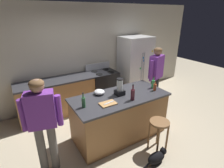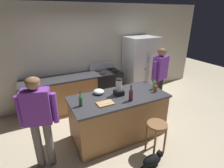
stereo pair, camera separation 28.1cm
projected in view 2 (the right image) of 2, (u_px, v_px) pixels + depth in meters
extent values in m
plane|color=beige|center=(118.00, 134.00, 3.80)|extent=(14.00, 14.00, 0.00)
cube|color=beige|center=(86.00, 55.00, 4.90)|extent=(8.00, 0.10, 2.70)
cube|color=#9E6B3D|center=(119.00, 117.00, 3.63)|extent=(1.87, 0.84, 0.88)
cube|color=#333338|center=(119.00, 97.00, 3.46)|extent=(1.93, 0.90, 0.04)
cube|color=#9E6B3D|center=(63.00, 95.00, 4.58)|extent=(2.00, 0.64, 0.88)
cube|color=#333338|center=(61.00, 79.00, 4.40)|extent=(2.00, 0.64, 0.04)
cube|color=silver|center=(140.00, 67.00, 5.35)|extent=(0.90, 0.70, 1.81)
cylinder|color=#B7BABF|center=(147.00, 68.00, 4.99)|extent=(0.02, 0.02, 0.82)
cylinder|color=#B7BABF|center=(149.00, 67.00, 5.02)|extent=(0.02, 0.02, 0.82)
cube|color=#268CD8|center=(148.00, 58.00, 4.92)|extent=(0.05, 0.01, 0.05)
cube|color=yellow|center=(158.00, 52.00, 5.01)|extent=(0.05, 0.01, 0.05)
cube|color=#268CD8|center=(149.00, 61.00, 4.97)|extent=(0.05, 0.01, 0.05)
cube|color=#3FB259|center=(145.00, 69.00, 5.01)|extent=(0.05, 0.01, 0.05)
cube|color=black|center=(107.00, 87.00, 5.06)|extent=(0.76, 0.64, 0.92)
cube|color=black|center=(112.00, 92.00, 4.81)|extent=(0.60, 0.01, 0.24)
cube|color=#B7BABF|center=(102.00, 66.00, 5.09)|extent=(0.76, 0.06, 0.18)
cylinder|color=black|center=(103.00, 74.00, 4.69)|extent=(0.18, 0.18, 0.01)
cylinder|color=black|center=(114.00, 72.00, 4.84)|extent=(0.18, 0.18, 0.01)
cylinder|color=black|center=(98.00, 71.00, 4.93)|extent=(0.18, 0.18, 0.01)
cylinder|color=black|center=(110.00, 69.00, 5.08)|extent=(0.18, 0.18, 0.01)
cylinder|color=#66605B|center=(38.00, 145.00, 2.88)|extent=(0.16, 0.16, 0.86)
cylinder|color=#66605B|center=(50.00, 143.00, 2.92)|extent=(0.16, 0.16, 0.86)
cube|color=#723399|center=(37.00, 107.00, 2.63)|extent=(0.44, 0.32, 0.56)
cylinder|color=#723399|center=(20.00, 111.00, 2.61)|extent=(0.11, 0.11, 0.50)
cylinder|color=#723399|center=(55.00, 108.00, 2.70)|extent=(0.11, 0.11, 0.50)
sphere|color=#8C664C|center=(33.00, 83.00, 2.49)|extent=(0.25, 0.25, 0.20)
ellipsoid|color=brown|center=(32.00, 81.00, 2.48)|extent=(0.26, 0.26, 0.12)
cylinder|color=#26262B|center=(159.00, 93.00, 4.72)|extent=(0.16, 0.16, 0.87)
cylinder|color=#26262B|center=(156.00, 95.00, 4.60)|extent=(0.16, 0.16, 0.87)
cube|color=#723399|center=(160.00, 68.00, 4.38)|extent=(0.45, 0.33, 0.59)
cylinder|color=#723399|center=(165.00, 68.00, 4.57)|extent=(0.11, 0.11, 0.53)
cylinder|color=#723399|center=(155.00, 72.00, 4.24)|extent=(0.11, 0.11, 0.53)
sphere|color=#8C664C|center=(162.00, 52.00, 4.24)|extent=(0.25, 0.25, 0.20)
ellipsoid|color=brown|center=(162.00, 51.00, 4.22)|extent=(0.26, 0.26, 0.12)
cylinder|color=brown|center=(157.00, 125.00, 3.10)|extent=(0.36, 0.36, 0.04)
cylinder|color=brown|center=(155.00, 145.00, 3.07)|extent=(0.04, 0.04, 0.59)
cylinder|color=brown|center=(165.00, 141.00, 3.17)|extent=(0.04, 0.04, 0.59)
cylinder|color=brown|center=(146.00, 137.00, 3.26)|extent=(0.04, 0.04, 0.59)
cylinder|color=brown|center=(156.00, 133.00, 3.36)|extent=(0.04, 0.04, 0.59)
ellipsoid|color=black|center=(152.00, 160.00, 3.00)|extent=(0.36, 0.18, 0.20)
sphere|color=black|center=(160.00, 154.00, 3.04)|extent=(0.12, 0.12, 0.12)
cone|color=black|center=(162.00, 152.00, 3.00)|extent=(0.04, 0.04, 0.03)
cone|color=black|center=(159.00, 150.00, 3.05)|extent=(0.04, 0.04, 0.03)
cylinder|color=black|center=(142.00, 167.00, 2.94)|extent=(0.20, 0.03, 0.10)
cube|color=black|center=(119.00, 93.00, 3.48)|extent=(0.17, 0.17, 0.10)
cylinder|color=silver|center=(119.00, 85.00, 3.42)|extent=(0.12, 0.12, 0.22)
cylinder|color=black|center=(119.00, 79.00, 3.37)|extent=(0.12, 0.12, 0.02)
cylinder|color=#3FB259|center=(154.00, 85.00, 3.74)|extent=(0.07, 0.07, 0.17)
cylinder|color=#3FB259|center=(155.00, 80.00, 3.70)|extent=(0.03, 0.03, 0.07)
cylinder|color=black|center=(155.00, 78.00, 3.68)|extent=(0.03, 0.03, 0.02)
cylinder|color=#2D6638|center=(81.00, 101.00, 3.05)|extent=(0.07, 0.07, 0.18)
cylinder|color=#2D6638|center=(80.00, 95.00, 3.00)|extent=(0.03, 0.03, 0.08)
cylinder|color=black|center=(80.00, 92.00, 2.99)|extent=(0.03, 0.03, 0.02)
cylinder|color=#471923|center=(131.00, 96.00, 3.23)|extent=(0.08, 0.08, 0.21)
cylinder|color=#471923|center=(131.00, 88.00, 3.18)|extent=(0.03, 0.03, 0.09)
cylinder|color=black|center=(131.00, 85.00, 3.16)|extent=(0.03, 0.03, 0.02)
cylinder|color=#B24C26|center=(156.00, 89.00, 3.61)|extent=(0.06, 0.06, 0.14)
cylinder|color=#B24C26|center=(156.00, 84.00, 3.58)|extent=(0.02, 0.02, 0.06)
cylinder|color=black|center=(156.00, 82.00, 3.56)|extent=(0.03, 0.03, 0.02)
ellipsoid|color=white|center=(99.00, 92.00, 3.53)|extent=(0.22, 0.22, 0.10)
cube|color=#B7844C|center=(105.00, 103.00, 3.15)|extent=(0.30, 0.20, 0.02)
cube|color=#B7BABF|center=(106.00, 103.00, 3.15)|extent=(0.22, 0.06, 0.01)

